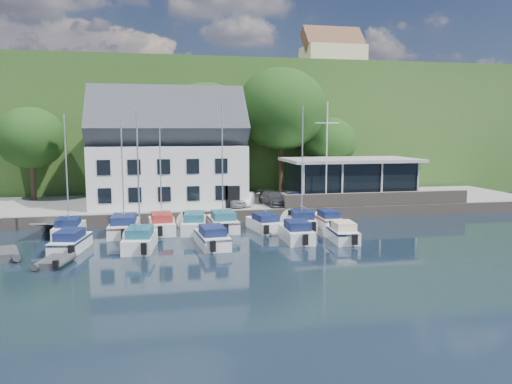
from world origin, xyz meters
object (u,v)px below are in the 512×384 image
(car_white, at_px, (246,199))
(boat_r1_2, at_px, (161,173))
(boat_r1_4, at_px, (222,172))
(boat_r1_6, at_px, (302,172))
(boat_r1_0, at_px, (67,179))
(car_dgrey, at_px, (273,198))
(car_blue, at_px, (296,198))
(boat_r2_3, at_px, (296,231))
(boat_r2_4, at_px, (342,231))
(boat_r1_7, at_px, (328,218))
(car_silver, at_px, (233,200))
(flagpole, at_px, (327,154))
(club_pavilion, at_px, (350,179))
(harbor_building, at_px, (168,158))
(boat_r1_5, at_px, (264,222))
(boat_r2_1, at_px, (138,180))
(dinghy_1, at_px, (55,261))
(boat_r2_0, at_px, (71,240))
(boat_r1_1, at_px, (123,174))
(dinghy_0, at_px, (3,253))
(boat_r2_2, at_px, (212,236))
(boat_r1_3, at_px, (194,222))

(car_white, distance_m, boat_r1_2, 10.29)
(boat_r1_4, distance_m, boat_r1_6, 6.37)
(boat_r1_0, height_order, boat_r1_4, boat_r1_4)
(car_dgrey, bearing_deg, car_blue, -12.86)
(boat_r1_2, xyz_separation_m, boat_r2_3, (9.45, -5.26, -3.88))
(boat_r2_4, bearing_deg, boat_r1_0, 167.78)
(car_dgrey, distance_m, boat_r1_7, 6.94)
(car_silver, distance_m, boat_r1_7, 9.20)
(boat_r1_0, relative_size, boat_r1_2, 0.93)
(car_blue, bearing_deg, flagpole, -7.05)
(club_pavilion, height_order, boat_r2_4, club_pavilion)
(harbor_building, distance_m, boat_r1_5, 12.80)
(boat_r2_1, relative_size, boat_r2_4, 1.84)
(boat_r2_1, relative_size, boat_r2_3, 1.73)
(harbor_building, relative_size, car_dgrey, 3.28)
(harbor_building, height_order, boat_r2_1, harbor_building)
(boat_r2_1, relative_size, dinghy_1, 3.46)
(car_white, height_order, boat_r1_0, boat_r1_0)
(boat_r2_0, bearing_deg, boat_r2_3, 9.12)
(boat_r1_2, distance_m, dinghy_1, 11.60)
(boat_r1_7, xyz_separation_m, dinghy_1, (-19.82, -8.11, -0.38))
(boat_r1_2, relative_size, boat_r1_4, 0.99)
(boat_r1_0, relative_size, dinghy_1, 3.19)
(club_pavilion, bearing_deg, boat_r1_1, -158.93)
(club_pavilion, relative_size, boat_r1_4, 1.41)
(boat_r2_4, xyz_separation_m, dinghy_0, (-22.54, -0.37, -0.36))
(boat_r2_2, bearing_deg, boat_r1_5, 39.25)
(dinghy_1, bearing_deg, club_pavilion, 46.77)
(car_silver, relative_size, dinghy_1, 1.27)
(car_blue, distance_m, boat_r1_1, 16.54)
(car_white, relative_size, dinghy_0, 1.11)
(boat_r2_4, bearing_deg, car_blue, 95.62)
(club_pavilion, distance_m, flagpole, 6.02)
(car_silver, distance_m, boat_r2_0, 16.33)
(car_dgrey, xyz_separation_m, boat_r1_4, (-5.50, -5.71, 3.05))
(boat_r1_1, distance_m, boat_r1_6, 13.98)
(boat_r1_7, distance_m, dinghy_1, 21.42)
(boat_r2_0, bearing_deg, boat_r2_2, 6.52)
(boat_r1_1, relative_size, boat_r2_3, 1.72)
(boat_r2_0, bearing_deg, club_pavilion, 37.67)
(boat_r1_3, bearing_deg, boat_r2_3, -28.64)
(boat_r2_1, distance_m, boat_r2_4, 14.75)
(boat_r1_3, bearing_deg, boat_r1_2, -177.19)
(car_silver, bearing_deg, dinghy_0, -157.85)
(car_silver, height_order, flagpole, flagpole)
(boat_r1_5, distance_m, boat_r1_6, 4.99)
(car_dgrey, bearing_deg, boat_r1_4, -141.12)
(car_dgrey, bearing_deg, boat_r1_1, -163.19)
(club_pavilion, distance_m, boat_r2_0, 28.17)
(car_dgrey, distance_m, car_blue, 2.12)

